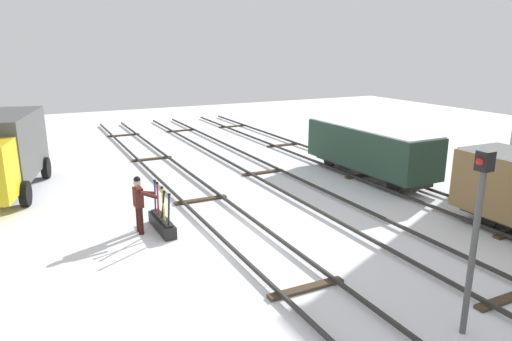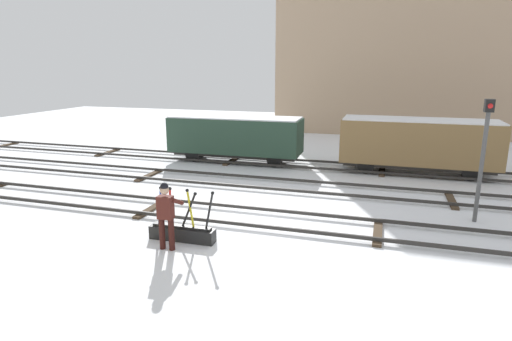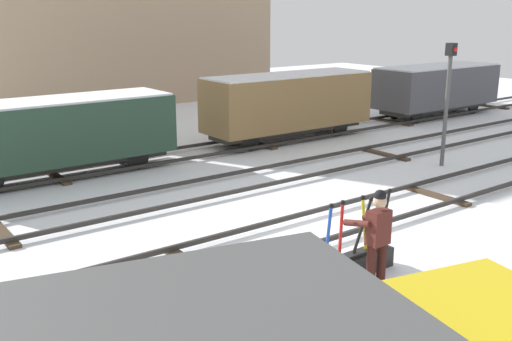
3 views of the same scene
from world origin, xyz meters
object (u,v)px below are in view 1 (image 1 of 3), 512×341
Objects in this scene: switch_lever_frame at (162,222)px; freight_car_back_track at (369,148)px; rail_worker at (139,201)px; signal_post at (476,225)px.

freight_car_back_track is (-1.88, 9.42, 1.02)m from switch_lever_frame.
rail_worker is at bearing -80.82° from freight_car_back_track.
freight_car_back_track is (-9.58, 5.60, -0.96)m from signal_post.
switch_lever_frame is 0.96m from rail_worker.
freight_car_back_track is (-1.77, 10.03, 0.29)m from rail_worker.
signal_post is 0.57× the size of freight_car_back_track.
signal_post reaches higher than switch_lever_frame.
freight_car_back_track reaches higher than switch_lever_frame.
rail_worker is at bearing -150.48° from signal_post.
rail_worker reaches higher than switch_lever_frame.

